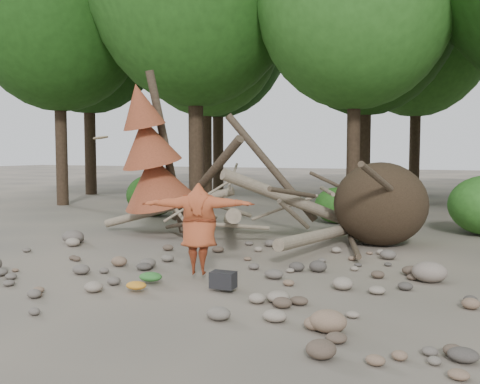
% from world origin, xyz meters
% --- Properties ---
extents(ground, '(120.00, 120.00, 0.00)m').
position_xyz_m(ground, '(0.00, 0.00, 0.00)').
color(ground, '#514C44').
rests_on(ground, ground).
extents(deadfall_pile, '(8.55, 5.24, 3.30)m').
position_xyz_m(deadfall_pile, '(2.02, 4.24, 0.95)').
color(deadfall_pile, '#332619').
rests_on(deadfall_pile, ground).
extents(dead_conifer, '(2.06, 2.16, 4.35)m').
position_xyz_m(dead_conifer, '(-3.12, 3.37, 2.11)').
color(dead_conifer, '#4C3F30').
rests_on(dead_conifer, ground).
extents(bush_left, '(1.80, 1.80, 1.44)m').
position_xyz_m(bush_left, '(-5.50, 7.20, 0.72)').
color(bush_left, '#1E4D14').
rests_on(bush_left, ground).
extents(bush_mid, '(1.40, 1.40, 1.12)m').
position_xyz_m(bush_mid, '(0.80, 7.80, 0.56)').
color(bush_mid, '#28621C').
rests_on(bush_mid, ground).
extents(frisbee_thrower, '(3.50, 1.10, 2.46)m').
position_xyz_m(frisbee_thrower, '(0.15, -0.30, 0.88)').
color(frisbee_thrower, '#A54625').
rests_on(frisbee_thrower, ground).
extents(backpack, '(0.40, 0.27, 0.26)m').
position_xyz_m(backpack, '(0.91, -0.95, 0.13)').
color(backpack, black).
rests_on(backpack, ground).
extents(cloth_green, '(0.40, 0.33, 0.15)m').
position_xyz_m(cloth_green, '(-0.41, -0.99, 0.08)').
color(cloth_green, '#2D6B2B').
rests_on(cloth_green, ground).
extents(cloth_orange, '(0.34, 0.28, 0.12)m').
position_xyz_m(cloth_orange, '(-0.34, -1.53, 0.06)').
color(cloth_orange, '#C47D21').
rests_on(cloth_orange, ground).
extents(boulder_front_right, '(0.46, 0.42, 0.28)m').
position_xyz_m(boulder_front_right, '(2.91, -2.19, 0.14)').
color(boulder_front_right, '#806650').
rests_on(boulder_front_right, ground).
extents(boulder_mid_right, '(0.59, 0.53, 0.35)m').
position_xyz_m(boulder_mid_right, '(3.91, 0.98, 0.18)').
color(boulder_mid_right, gray).
rests_on(boulder_mid_right, ground).
extents(boulder_mid_left, '(0.54, 0.49, 0.32)m').
position_xyz_m(boulder_mid_left, '(-4.30, 1.69, 0.16)').
color(boulder_mid_left, '#635A53').
rests_on(boulder_mid_left, ground).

